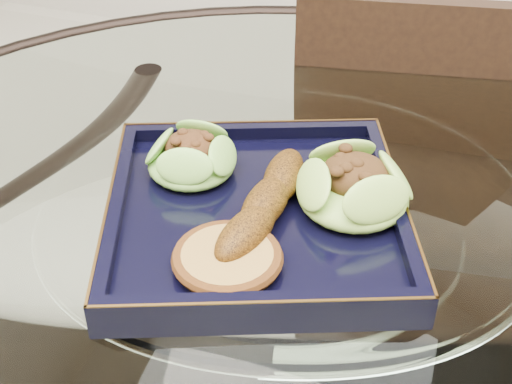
% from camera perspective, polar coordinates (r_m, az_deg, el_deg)
% --- Properties ---
extents(dining_table, '(1.13, 1.13, 0.77)m').
position_cam_1_polar(dining_table, '(0.77, 1.97, -13.59)').
color(dining_table, white).
rests_on(dining_table, ground).
extents(dining_chair, '(0.43, 0.43, 0.86)m').
position_cam_1_polar(dining_chair, '(1.04, 11.72, -7.14)').
color(dining_chair, black).
rests_on(dining_chair, ground).
extents(navy_plate, '(0.35, 0.35, 0.02)m').
position_cam_1_polar(navy_plate, '(0.66, 0.00, -2.09)').
color(navy_plate, black).
rests_on(navy_plate, dining_table).
extents(lettuce_wrap_left, '(0.11, 0.11, 0.03)m').
position_cam_1_polar(lettuce_wrap_left, '(0.70, -5.20, 2.61)').
color(lettuce_wrap_left, '#529029').
rests_on(lettuce_wrap_left, navy_plate).
extents(lettuce_wrap_right, '(0.12, 0.12, 0.04)m').
position_cam_1_polar(lettuce_wrap_right, '(0.66, 7.82, 0.13)').
color(lettuce_wrap_right, '#68A02E').
rests_on(lettuce_wrap_right, navy_plate).
extents(roasted_plantain, '(0.04, 0.17, 0.03)m').
position_cam_1_polar(roasted_plantain, '(0.64, 0.78, -0.87)').
color(roasted_plantain, '#63390A').
rests_on(roasted_plantain, navy_plate).
extents(crumb_patty, '(0.10, 0.10, 0.02)m').
position_cam_1_polar(crumb_patty, '(0.59, -2.30, -5.45)').
color(crumb_patty, '#A77C37').
rests_on(crumb_patty, navy_plate).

